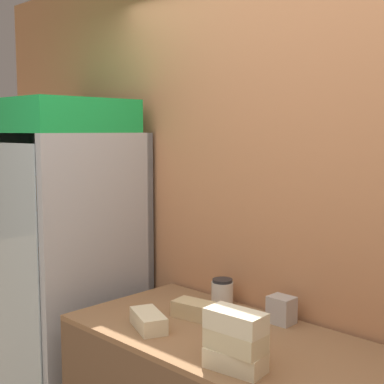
# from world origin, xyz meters

# --- Properties ---
(wall_back) EXTENTS (5.20, 0.09, 2.70)m
(wall_back) POSITION_xyz_m (0.01, 1.31, 1.35)
(wall_back) COLOR tan
(wall_back) RESTS_ON ground_plane
(beverage_cooler) EXTENTS (0.79, 0.71, 1.94)m
(beverage_cooler) POSITION_xyz_m (-1.43, 0.96, 1.07)
(beverage_cooler) COLOR #B2B7BC
(beverage_cooler) RESTS_ON ground_plane
(sandwich_stack_bottom) EXTENTS (0.23, 0.14, 0.07)m
(sandwich_stack_bottom) POSITION_xyz_m (0.06, 0.68, 0.96)
(sandwich_stack_bottom) COLOR beige
(sandwich_stack_bottom) RESTS_ON prep_counter
(sandwich_stack_middle) EXTENTS (0.22, 0.12, 0.07)m
(sandwich_stack_middle) POSITION_xyz_m (0.06, 0.68, 1.04)
(sandwich_stack_middle) COLOR beige
(sandwich_stack_middle) RESTS_ON sandwich_stack_bottom
(sandwich_stack_top) EXTENTS (0.22, 0.12, 0.07)m
(sandwich_stack_top) POSITION_xyz_m (0.06, 0.68, 1.11)
(sandwich_stack_top) COLOR beige
(sandwich_stack_top) RESTS_ON sandwich_stack_middle
(sandwich_flat_left) EXTENTS (0.23, 0.14, 0.07)m
(sandwich_flat_left) POSITION_xyz_m (-0.40, 0.96, 0.97)
(sandwich_flat_left) COLOR tan
(sandwich_flat_left) RESTS_ON prep_counter
(sandwich_flat_right) EXTENTS (0.24, 0.18, 0.07)m
(sandwich_flat_right) POSITION_xyz_m (-0.46, 0.72, 0.96)
(sandwich_flat_right) COLOR beige
(sandwich_flat_right) RESTS_ON prep_counter
(condiment_jar) EXTENTS (0.11, 0.11, 0.13)m
(condiment_jar) POSITION_xyz_m (-0.44, 1.18, 0.99)
(condiment_jar) COLOR silver
(condiment_jar) RESTS_ON prep_counter
(napkin_dispenser) EXTENTS (0.11, 0.09, 0.12)m
(napkin_dispenser) POSITION_xyz_m (-0.09, 1.18, 0.99)
(napkin_dispenser) COLOR #B7B2AD
(napkin_dispenser) RESTS_ON prep_counter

